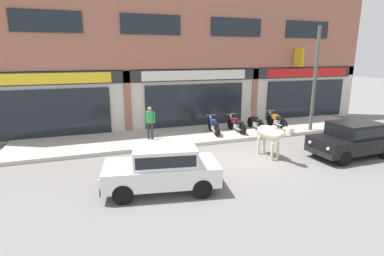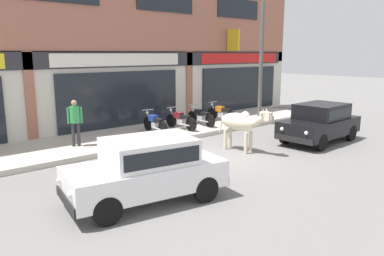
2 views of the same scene
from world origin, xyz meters
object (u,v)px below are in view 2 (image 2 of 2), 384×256
at_px(car_0, 320,121).
at_px(motorcycle_1, 181,120).
at_px(motorcycle_2, 201,117).
at_px(pedestrian, 75,118).
at_px(motorcycle_0, 155,123).
at_px(utility_pole, 261,63).
at_px(car_1, 147,167).
at_px(cow, 241,122).
at_px(motorcycle_3, 222,113).

relative_size(car_0, motorcycle_1, 2.02).
distance_m(motorcycle_2, pedestrian, 5.85).
bearing_deg(motorcycle_2, motorcycle_0, 179.92).
bearing_deg(motorcycle_2, motorcycle_1, -176.04).
bearing_deg(motorcycle_1, utility_pole, -13.26).
distance_m(car_0, pedestrian, 8.94).
distance_m(car_0, car_1, 8.25).
relative_size(motorcycle_1, motorcycle_2, 1.00).
relative_size(car_0, utility_pole, 0.68).
bearing_deg(cow, car_1, -162.08).
xyz_separation_m(car_0, utility_pole, (1.09, 3.78, 2.07)).
bearing_deg(utility_pole, motorcycle_1, 166.74).
bearing_deg(pedestrian, motorcycle_3, 0.47).
height_order(car_1, utility_pole, utility_pole).
xyz_separation_m(cow, motorcycle_1, (0.37, 3.66, -0.45)).
bearing_deg(pedestrian, utility_pole, -6.74).
xyz_separation_m(car_1, pedestrian, (0.70, 5.33, 0.34)).
distance_m(cow, car_0, 3.47).
bearing_deg(car_1, motorcycle_3, 34.32).
relative_size(car_0, car_1, 0.97).
bearing_deg(utility_pole, motorcycle_2, 159.82).
bearing_deg(car_1, motorcycle_1, 44.76).
bearing_deg(motorcycle_2, motorcycle_3, 1.99).
relative_size(car_1, pedestrian, 2.37).
bearing_deg(motorcycle_1, car_1, -135.24).
relative_size(car_0, motorcycle_0, 2.02).
relative_size(car_0, motorcycle_3, 2.02).
xyz_separation_m(motorcycle_3, utility_pole, (1.43, -1.08, 2.32)).
distance_m(cow, motorcycle_3, 4.84).
distance_m(motorcycle_0, motorcycle_1, 1.27).
bearing_deg(cow, pedestrian, 138.58).
bearing_deg(pedestrian, motorcycle_1, -0.90).
xyz_separation_m(motorcycle_0, pedestrian, (-3.33, -0.01, 0.60)).
height_order(motorcycle_0, motorcycle_3, same).
distance_m(car_0, motorcycle_3, 4.88).
bearing_deg(motorcycle_1, car_0, -58.19).
xyz_separation_m(cow, utility_pole, (4.39, 2.72, 1.88)).
xyz_separation_m(car_0, car_1, (-8.24, -0.54, 0.00)).
height_order(car_1, motorcycle_2, car_1).
bearing_deg(utility_pole, motorcycle_3, 142.88).
xyz_separation_m(car_1, motorcycle_2, (6.52, 5.34, -0.26)).
xyz_separation_m(motorcycle_1, motorcycle_3, (2.59, 0.13, 0.00)).
bearing_deg(car_0, utility_pole, 73.93).
xyz_separation_m(motorcycle_2, pedestrian, (-5.82, -0.01, 0.60)).
distance_m(motorcycle_1, motorcycle_2, 1.22).
height_order(motorcycle_2, pedestrian, pedestrian).
xyz_separation_m(motorcycle_0, motorcycle_1, (1.27, -0.09, 0.00)).
height_order(cow, utility_pole, utility_pole).
relative_size(motorcycle_2, pedestrian, 1.13).
height_order(car_0, motorcycle_2, car_0).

